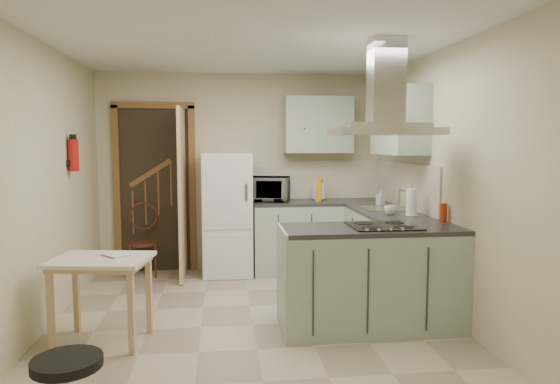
{
  "coord_description": "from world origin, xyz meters",
  "views": [
    {
      "loc": [
        -0.27,
        -4.32,
        1.62
      ],
      "look_at": [
        0.3,
        0.45,
        1.15
      ],
      "focal_mm": 32.0,
      "sensor_mm": 36.0,
      "label": 1
    }
  ],
  "objects": [
    {
      "name": "floor",
      "position": [
        0.0,
        0.0,
        0.0
      ],
      "size": [
        4.2,
        4.2,
        0.0
      ],
      "primitive_type": "plane",
      "color": "#B8AA8F",
      "rests_on": "ground"
    },
    {
      "name": "ceiling",
      "position": [
        0.0,
        0.0,
        2.5
      ],
      "size": [
        4.2,
        4.2,
        0.0
      ],
      "primitive_type": "plane",
      "rotation": [
        3.14,
        0.0,
        0.0
      ],
      "color": "silver",
      "rests_on": "back_wall"
    },
    {
      "name": "back_wall",
      "position": [
        0.0,
        2.1,
        1.25
      ],
      "size": [
        3.6,
        0.0,
        3.6
      ],
      "primitive_type": "plane",
      "rotation": [
        1.57,
        0.0,
        0.0
      ],
      "color": "beige",
      "rests_on": "floor"
    },
    {
      "name": "left_wall",
      "position": [
        -1.8,
        0.0,
        1.25
      ],
      "size": [
        0.0,
        4.2,
        4.2
      ],
      "primitive_type": "plane",
      "rotation": [
        1.57,
        0.0,
        1.57
      ],
      "color": "beige",
      "rests_on": "floor"
    },
    {
      "name": "right_wall",
      "position": [
        1.8,
        0.0,
        1.25
      ],
      "size": [
        0.0,
        4.2,
        4.2
      ],
      "primitive_type": "plane",
      "rotation": [
        1.57,
        0.0,
        -1.57
      ],
      "color": "beige",
      "rests_on": "floor"
    },
    {
      "name": "doorway",
      "position": [
        -1.1,
        2.07,
        1.05
      ],
      "size": [
        1.1,
        0.12,
        2.1
      ],
      "primitive_type": "cube",
      "color": "brown",
      "rests_on": "floor"
    },
    {
      "name": "fridge",
      "position": [
        -0.2,
        1.8,
        0.75
      ],
      "size": [
        0.6,
        0.6,
        1.5
      ],
      "primitive_type": "cube",
      "color": "white",
      "rests_on": "floor"
    },
    {
      "name": "counter_back",
      "position": [
        0.66,
        1.8,
        0.45
      ],
      "size": [
        1.08,
        0.6,
        0.9
      ],
      "primitive_type": "cube",
      "color": "#9EB2A0",
      "rests_on": "floor"
    },
    {
      "name": "counter_right",
      "position": [
        1.5,
        1.12,
        0.45
      ],
      "size": [
        0.6,
        1.95,
        0.9
      ],
      "primitive_type": "cube",
      "color": "#9EB2A0",
      "rests_on": "floor"
    },
    {
      "name": "splashback",
      "position": [
        0.96,
        2.09,
        1.15
      ],
      "size": [
        1.68,
        0.02,
        0.5
      ],
      "primitive_type": "cube",
      "color": "beige",
      "rests_on": "counter_back"
    },
    {
      "name": "wall_cabinet_back",
      "position": [
        0.95,
        1.93,
        1.85
      ],
      "size": [
        0.85,
        0.35,
        0.7
      ],
      "primitive_type": "cube",
      "color": "#9EB2A0",
      "rests_on": "back_wall"
    },
    {
      "name": "wall_cabinet_right",
      "position": [
        1.62,
        0.85,
        1.85
      ],
      "size": [
        0.35,
        0.9,
        0.7
      ],
      "primitive_type": "cube",
      "color": "#9EB2A0",
      "rests_on": "right_wall"
    },
    {
      "name": "peninsula",
      "position": [
        1.02,
        -0.18,
        0.45
      ],
      "size": [
        1.55,
        0.65,
        0.9
      ],
      "primitive_type": "cube",
      "color": "#9EB2A0",
      "rests_on": "floor"
    },
    {
      "name": "hob",
      "position": [
        1.12,
        -0.18,
        0.91
      ],
      "size": [
        0.58,
        0.5,
        0.01
      ],
      "primitive_type": "cube",
      "color": "black",
      "rests_on": "peninsula"
    },
    {
      "name": "extractor_hood",
      "position": [
        1.12,
        -0.18,
        1.72
      ],
      "size": [
        0.9,
        0.55,
        0.1
      ],
      "primitive_type": "cube",
      "color": "silver",
      "rests_on": "ceiling"
    },
    {
      "name": "sink",
      "position": [
        1.5,
        0.95,
        0.91
      ],
      "size": [
        0.45,
        0.4,
        0.01
      ],
      "primitive_type": "cube",
      "color": "silver",
      "rests_on": "counter_right"
    },
    {
      "name": "fire_extinguisher",
      "position": [
        -1.74,
        0.9,
        1.5
      ],
      "size": [
        0.1,
        0.1,
        0.32
      ],
      "primitive_type": "cylinder",
      "color": "#B2140F",
      "rests_on": "left_wall"
    },
    {
      "name": "drop_leaf_table",
      "position": [
        -1.24,
        -0.25,
        0.35
      ],
      "size": [
        0.83,
        0.68,
        0.7
      ],
      "primitive_type": "cube",
      "rotation": [
        0.0,
        0.0,
        -0.16
      ],
      "color": "tan",
      "rests_on": "floor"
    },
    {
      "name": "bentwood_chair",
      "position": [
        -1.23,
        1.81,
        0.41
      ],
      "size": [
        0.41,
        0.41,
        0.81
      ],
      "primitive_type": "cube",
      "rotation": [
        0.0,
        0.0,
        0.14
      ],
      "color": "#53331B",
      "rests_on": "floor"
    },
    {
      "name": "microwave",
      "position": [
        0.29,
        1.87,
        1.05
      ],
      "size": [
        0.62,
        0.5,
        0.3
      ],
      "primitive_type": "imported",
      "rotation": [
        0.0,
        0.0,
        -0.27
      ],
      "color": "black",
      "rests_on": "counter_back"
    },
    {
      "name": "kettle",
      "position": [
        0.96,
        1.89,
        1.02
      ],
      "size": [
        0.18,
        0.18,
        0.25
      ],
      "primitive_type": "cylinder",
      "rotation": [
        0.0,
        0.0,
        0.08
      ],
      "color": "white",
      "rests_on": "counter_back"
    },
    {
      "name": "cereal_box",
      "position": [
        0.96,
        1.84,
        1.03
      ],
      "size": [
        0.13,
        0.19,
        0.27
      ],
      "primitive_type": "cube",
      "rotation": [
        0.0,
        0.0,
        -0.33
      ],
      "color": "orange",
      "rests_on": "counter_back"
    },
    {
      "name": "soap_bottle",
      "position": [
        1.59,
        1.33,
        0.98
      ],
      "size": [
        0.1,
        0.1,
        0.17
      ],
      "primitive_type": "imported",
      "rotation": [
        0.0,
        0.0,
        0.41
      ],
      "color": "silver",
      "rests_on": "counter_right"
    },
    {
      "name": "paper_towel",
      "position": [
        1.61,
        0.4,
        1.04
      ],
      "size": [
        0.13,
        0.13,
        0.28
      ],
      "primitive_type": "cylinder",
      "rotation": [
        0.0,
        0.0,
        0.23
      ],
      "color": "white",
      "rests_on": "counter_right"
    },
    {
      "name": "cup",
      "position": [
        1.42,
        0.5,
        0.95
      ],
      "size": [
        0.16,
        0.16,
        0.1
      ],
      "primitive_type": "imported",
      "rotation": [
        0.0,
        0.0,
        0.36
      ],
      "color": "silver",
      "rests_on": "counter_right"
    },
    {
      "name": "red_bottle",
      "position": [
        1.75,
        -0.01,
        0.99
      ],
      "size": [
        0.06,
        0.06,
        0.18
      ],
      "primitive_type": "cylinder",
      "rotation": [
        0.0,
        0.0,
        0.0
      ],
      "color": "#B62E0F",
      "rests_on": "peninsula"
    },
    {
      "name": "book",
      "position": [
        -1.19,
        -0.24,
        0.75
      ],
      "size": [
        0.26,
        0.26,
        0.09
      ],
      "primitive_type": "imported",
      "rotation": [
        0.0,
        0.0,
        0.75
      ],
      "color": "maroon",
      "rests_on": "drop_leaf_table"
    }
  ]
}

